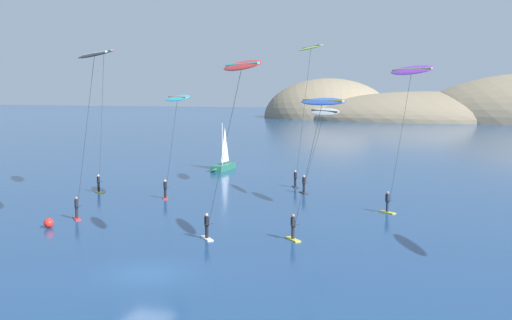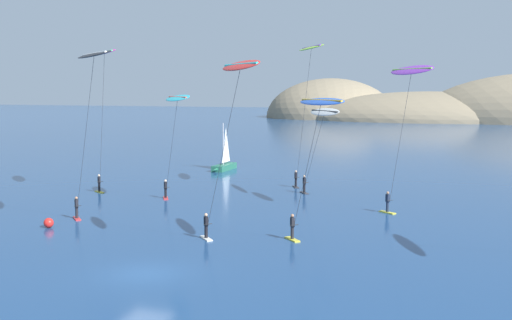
% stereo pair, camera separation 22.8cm
% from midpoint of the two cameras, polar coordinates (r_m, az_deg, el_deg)
% --- Properties ---
extents(ground_plane, '(600.00, 600.00, 0.00)m').
position_cam_midpoint_polar(ground_plane, '(34.92, -9.86, -9.96)').
color(ground_plane, navy).
extents(headland_island, '(127.33, 54.36, 29.57)m').
position_cam_midpoint_polar(headland_island, '(210.63, 16.90, 3.39)').
color(headland_island, '#84755B').
rests_on(headland_island, ground).
extents(sailboat_near, '(1.42, 5.88, 5.70)m').
position_cam_midpoint_polar(sailboat_near, '(77.31, -3.10, -0.45)').
color(sailboat_near, '#23664C').
rests_on(sailboat_near, ground).
extents(kitesurfer_red, '(6.63, 6.74, 11.42)m').
position_cam_midpoint_polar(kitesurfer_red, '(36.45, -1.82, 6.69)').
color(kitesurfer_red, silver).
rests_on(kitesurfer_red, ground).
extents(kitesurfer_blue, '(5.51, 6.77, 9.30)m').
position_cam_midpoint_polar(kitesurfer_blue, '(37.18, 5.47, 4.07)').
color(kitesurfer_blue, yellow).
rests_on(kitesurfer_blue, ground).
extents(kitesurfer_lime, '(5.08, 7.20, 13.81)m').
position_cam_midpoint_polar(kitesurfer_lime, '(59.37, 4.68, 9.04)').
color(kitesurfer_lime, '#2D2D33').
rests_on(kitesurfer_lime, ground).
extents(kitesurfer_white, '(5.49, 7.08, 8.18)m').
position_cam_midpoint_polar(kitesurfer_white, '(55.89, 5.80, 3.68)').
color(kitesurfer_white, '#2D2D33').
rests_on(kitesurfer_white, ground).
extents(kitesurfer_purple, '(4.73, 5.15, 11.56)m').
position_cam_midpoint_polar(kitesurfer_purple, '(48.85, 13.37, 6.82)').
color(kitesurfer_purple, yellow).
rests_on(kitesurfer_purple, ground).
extents(kitesurfer_magenta, '(5.49, 5.09, 13.30)m').
position_cam_midpoint_polar(kitesurfer_magenta, '(59.12, -13.52, 8.39)').
color(kitesurfer_magenta, yellow).
rests_on(kitesurfer_magenta, ground).
extents(kitesurfer_black, '(7.59, 6.77, 12.32)m').
position_cam_midpoint_polar(kitesurfer_black, '(44.26, -14.43, 8.06)').
color(kitesurfer_black, red).
rests_on(kitesurfer_black, ground).
extents(kitesurfer_cyan, '(5.47, 5.85, 9.36)m').
position_cam_midpoint_polar(kitesurfer_cyan, '(53.74, -7.22, 4.76)').
color(kitesurfer_cyan, red).
rests_on(kitesurfer_cyan, ground).
extents(marker_buoy, '(0.70, 0.70, 0.70)m').
position_cam_midpoint_polar(marker_buoy, '(47.68, -18.07, -5.35)').
color(marker_buoy, red).
rests_on(marker_buoy, ground).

